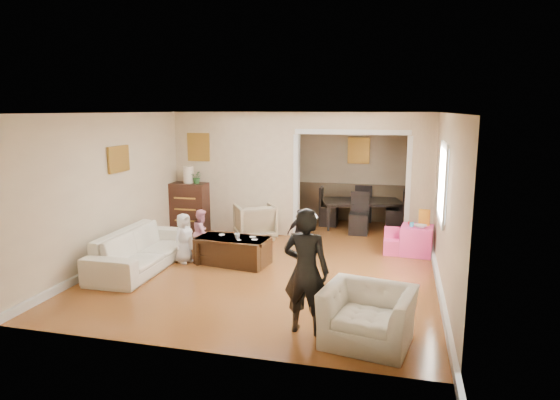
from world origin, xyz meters
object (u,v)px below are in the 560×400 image
(table_lamp, at_px, (188,175))
(coffee_table, at_px, (233,251))
(play_table, at_px, (417,240))
(adult_person, at_px, (306,271))
(coffee_cup, at_px, (237,236))
(child_kneel_b, at_px, (202,233))
(dining_table, at_px, (361,214))
(armchair_front, at_px, (368,316))
(sofa, at_px, (142,249))
(child_kneel_a, at_px, (184,238))
(dresser, at_px, (190,208))
(armchair_back, at_px, (255,221))
(child_toddler, at_px, (301,232))
(cyan_cup, at_px, (412,224))

(table_lamp, distance_m, coffee_table, 2.74)
(play_table, distance_m, adult_person, 3.94)
(coffee_cup, relative_size, child_kneel_b, 0.12)
(dining_table, xyz_separation_m, adult_person, (-0.20, -5.57, 0.46))
(armchair_front, bearing_deg, child_kneel_b, 150.28)
(sofa, height_order, table_lamp, table_lamp)
(coffee_table, distance_m, dining_table, 3.79)
(sofa, height_order, child_kneel_a, child_kneel_a)
(dining_table, height_order, child_kneel_b, child_kneel_b)
(dresser, bearing_deg, coffee_cup, -47.80)
(child_kneel_b, bearing_deg, armchair_back, -32.63)
(armchair_front, relative_size, play_table, 1.78)
(dresser, height_order, play_table, dresser)
(table_lamp, relative_size, coffee_cup, 3.55)
(coffee_table, height_order, coffee_cup, coffee_cup)
(coffee_cup, distance_m, dining_table, 3.79)
(table_lamp, relative_size, play_table, 0.64)
(sofa, distance_m, dresser, 2.54)
(play_table, bearing_deg, sofa, -156.78)
(dining_table, bearing_deg, dresser, -174.13)
(armchair_front, height_order, child_kneel_a, child_kneel_a)
(child_kneel_a, bearing_deg, table_lamp, 41.20)
(sofa, relative_size, table_lamp, 6.21)
(child_kneel_a, bearing_deg, dining_table, -20.08)
(armchair_front, relative_size, child_toddler, 1.14)
(coffee_cup, distance_m, child_kneel_b, 0.88)
(coffee_table, xyz_separation_m, adult_person, (1.75, -2.32, 0.54))
(sofa, bearing_deg, cyan_cup, -67.57)
(armchair_back, relative_size, adult_person, 0.52)
(armchair_front, bearing_deg, play_table, 91.09)
(table_lamp, height_order, cyan_cup, table_lamp)
(adult_person, bearing_deg, coffee_cup, -47.82)
(cyan_cup, relative_size, child_kneel_b, 0.09)
(dresser, height_order, coffee_table, dresser)
(cyan_cup, height_order, child_kneel_a, child_kneel_a)
(adult_person, bearing_deg, child_kneel_a, -33.68)
(dining_table, bearing_deg, sofa, -145.48)
(adult_person, bearing_deg, armchair_back, -58.95)
(cyan_cup, bearing_deg, dining_table, 118.66)
(child_kneel_a, distance_m, child_kneel_b, 0.47)
(sofa, xyz_separation_m, dining_table, (3.36, 3.86, -0.02))
(child_kneel_a, bearing_deg, armchair_back, -1.80)
(armchair_front, xyz_separation_m, cyan_cup, (0.53, 3.69, 0.25))
(sofa, bearing_deg, dining_table, -41.74)
(dining_table, bearing_deg, armchair_front, -98.92)
(coffee_table, height_order, cyan_cup, cyan_cup)
(armchair_front, distance_m, coffee_table, 3.47)
(dining_table, bearing_deg, cyan_cup, -75.80)
(armchair_back, height_order, armchair_front, armchair_back)
(adult_person, bearing_deg, dining_table, -85.80)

